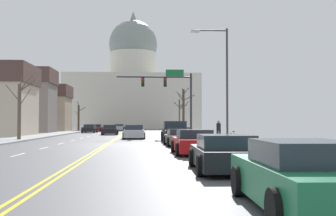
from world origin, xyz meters
TOP-DOWN VIEW (x-y plane):
  - ground at (0.00, -0.00)m, footprint 20.00×180.00m
  - signal_gantry at (5.41, 13.99)m, footprint 7.91×0.41m
  - street_lamp_right at (7.86, -1.66)m, footprint 2.51×0.24m
  - capitol_building at (0.00, 77.62)m, footprint 32.75×21.64m
  - sedan_near_00 at (1.68, 10.46)m, footprint 2.19×4.26m
  - pickup_truck_near_01 at (5.18, 4.37)m, footprint 2.23×5.75m
  - sedan_near_02 at (5.04, -1.37)m, footprint 2.14×4.41m
  - sedan_near_03 at (5.05, -8.69)m, footprint 2.05×4.23m
  - sedan_near_04 at (5.17, -15.72)m, footprint 2.15×4.42m
  - sedan_near_05 at (5.38, -21.65)m, footprint 2.05×4.71m
  - sedan_oncoming_00 at (-1.58, 23.17)m, footprint 2.11×4.48m
  - sedan_oncoming_01 at (-5.34, 32.79)m, footprint 2.06×4.30m
  - sedan_oncoming_02 at (-5.35, 41.50)m, footprint 1.97×4.61m
  - sedan_oncoming_03 at (-2.03, 51.21)m, footprint 2.10×4.53m
  - flank_building_01 at (-15.62, 47.07)m, footprint 9.65×7.71m
  - flank_building_02 at (-16.03, 35.68)m, footprint 9.64×6.93m
  - bare_tree_00 at (8.28, 28.69)m, footprint 2.66×2.27m
  - bare_tree_01 at (-8.87, 45.00)m, footprint 1.93×1.49m
  - bare_tree_02 at (8.92, 42.00)m, footprint 2.49×1.62m
  - bare_tree_03 at (-7.83, 6.40)m, footprint 2.38×1.95m
  - pedestrian_00 at (8.42, 2.69)m, footprint 0.35×0.34m
  - bicycle_parked at (8.79, -0.64)m, footprint 0.12×1.77m

SIDE VIEW (x-z plane):
  - ground at x=0.00m, z-range -0.08..0.12m
  - bicycle_parked at x=8.79m, z-range 0.06..0.91m
  - sedan_near_02 at x=5.04m, z-range -0.02..1.10m
  - sedan_oncoming_02 at x=-5.35m, z-range -0.05..1.17m
  - sedan_near_04 at x=5.17m, z-range -0.03..1.16m
  - sedan_near_03 at x=5.05m, z-range -0.04..1.18m
  - sedan_oncoming_03 at x=-2.03m, z-range -0.02..1.17m
  - sedan_oncoming_00 at x=-1.58m, z-range -0.04..1.21m
  - sedan_oncoming_01 at x=-5.34m, z-range -0.03..1.23m
  - sedan_near_05 at x=5.38m, z-range -0.03..1.23m
  - sedan_near_00 at x=1.68m, z-range -0.05..1.27m
  - pickup_truck_near_01 at x=5.18m, z-range -0.10..1.57m
  - pedestrian_00 at x=8.42m, z-range 0.22..1.81m
  - bare_tree_01 at x=-8.87m, z-range -0.05..5.06m
  - bare_tree_03 at x=-7.83m, z-range 0.07..5.51m
  - bare_tree_02 at x=8.92m, z-range 0.36..5.78m
  - bare_tree_00 at x=8.28m, z-range 0.25..6.52m
  - flank_building_01 at x=-15.62m, z-range 0.06..8.33m
  - street_lamp_right at x=7.86m, z-range 0.89..8.67m
  - flank_building_02 at x=-16.03m, z-range 0.07..9.88m
  - signal_gantry at x=5.41m, z-range 1.60..8.58m
  - capitol_building at x=0.00m, z-range -5.44..25.02m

